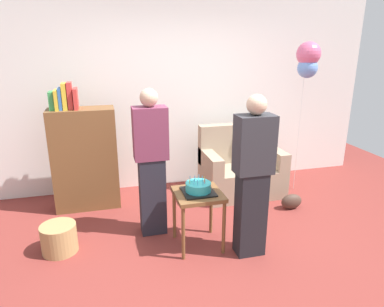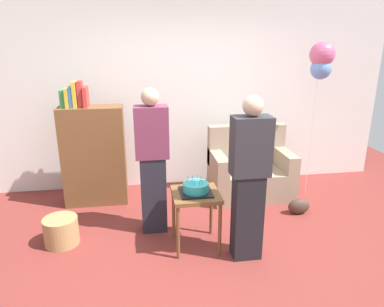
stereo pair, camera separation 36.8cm
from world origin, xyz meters
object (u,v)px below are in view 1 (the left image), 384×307
object	(u,v)px
couch	(241,170)
person_holding_cake	(253,177)
side_table	(198,201)
bookshelf	(84,157)
wicker_basket	(59,238)
birthday_cake	(198,188)
handbag	(291,201)
balloon_bunch	(308,59)
person_blowing_candles	(151,163)

from	to	relation	value
couch	person_holding_cake	xyz separation A→B (m)	(-0.49, -1.44, 0.49)
person_holding_cake	side_table	bearing A→B (deg)	-26.91
bookshelf	side_table	bearing A→B (deg)	-47.94
bookshelf	wicker_basket	world-z (taller)	bookshelf
birthday_cake	couch	bearing A→B (deg)	50.85
couch	wicker_basket	xyz separation A→B (m)	(-2.38, -0.93, -0.19)
handbag	balloon_bunch	distance (m)	1.87
person_blowing_candles	person_holding_cake	xyz separation A→B (m)	(0.88, -0.67, 0.00)
birthday_cake	person_holding_cake	distance (m)	0.56
side_table	person_blowing_candles	xyz separation A→B (m)	(-0.41, 0.40, 0.32)
bookshelf	handbag	world-z (taller)	bookshelf
birthday_cake	balloon_bunch	xyz separation A→B (m)	(1.78, 1.03, 1.20)
couch	birthday_cake	xyz separation A→B (m)	(-0.96, -1.18, 0.32)
couch	person_holding_cake	distance (m)	1.60
side_table	wicker_basket	bearing A→B (deg)	169.98
person_blowing_candles	person_holding_cake	world-z (taller)	same
wicker_basket	balloon_bunch	distance (m)	3.70
couch	side_table	xyz separation A→B (m)	(-0.96, -1.18, 0.18)
birthday_cake	handbag	bearing A→B (deg)	19.85
couch	person_blowing_candles	distance (m)	1.65
side_table	person_blowing_candles	bearing A→B (deg)	135.71
wicker_basket	handbag	size ratio (longest dim) A/B	1.29
person_blowing_candles	person_holding_cake	bearing A→B (deg)	-59.53
birthday_cake	balloon_bunch	size ratio (longest dim) A/B	0.15
handbag	balloon_bunch	size ratio (longest dim) A/B	0.13
bookshelf	birthday_cake	bearing A→B (deg)	-47.94
side_table	handbag	size ratio (longest dim) A/B	2.18
bookshelf	birthday_cake	distance (m)	1.71
side_table	handbag	distance (m)	1.55
balloon_bunch	couch	bearing A→B (deg)	169.72
wicker_basket	handbag	xyz separation A→B (m)	(2.82, 0.26, -0.05)
bookshelf	side_table	world-z (taller)	bookshelf
person_holding_cake	handbag	distance (m)	1.41
person_holding_cake	balloon_bunch	distance (m)	2.11
bookshelf	person_holding_cake	distance (m)	2.23
bookshelf	handbag	xyz separation A→B (m)	(2.55, -0.76, -0.58)
person_blowing_candles	balloon_bunch	bearing A→B (deg)	-6.49
couch	person_holding_cake	size ratio (longest dim) A/B	0.67
couch	birthday_cake	size ratio (longest dim) A/B	3.44
person_blowing_candles	wicker_basket	world-z (taller)	person_blowing_candles
bookshelf	person_blowing_candles	distance (m)	1.14
bookshelf	balloon_bunch	world-z (taller)	balloon_bunch
person_holding_cake	wicker_basket	distance (m)	2.07
bookshelf	side_table	xyz separation A→B (m)	(1.14, -1.27, -0.17)
person_holding_cake	balloon_bunch	size ratio (longest dim) A/B	0.78
side_table	birthday_cake	size ratio (longest dim) A/B	1.91
wicker_basket	bookshelf	bearing A→B (deg)	75.17
couch	person_blowing_candles	xyz separation A→B (m)	(-1.37, -0.78, 0.49)
bookshelf	side_table	size ratio (longest dim) A/B	2.65
person_holding_cake	person_blowing_candles	bearing A→B (deg)	-34.69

